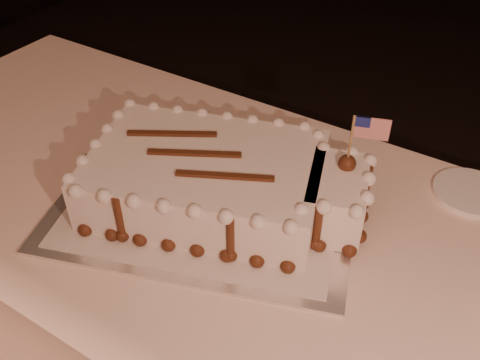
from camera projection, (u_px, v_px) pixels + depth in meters
The scene contains 4 objects.
cake_board at pixel (207, 201), 1.11m from camera, with size 0.60×0.45×0.01m, color silver.
doily at pixel (207, 199), 1.10m from camera, with size 0.54×0.41×0.00m, color silver.
sheet_cake at pixel (222, 180), 1.06m from camera, with size 0.59×0.44×0.23m.
side_plate at pixel (471, 192), 1.12m from camera, with size 0.15×0.15×0.01m, color white.
Camera 1 is at (0.21, -0.07, 1.49)m, focal length 40.00 mm.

